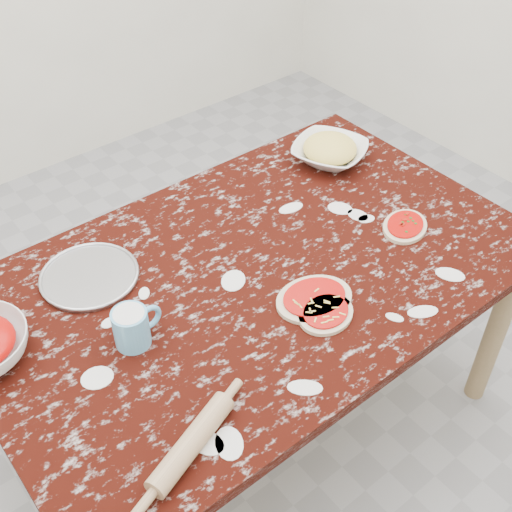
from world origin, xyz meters
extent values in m
plane|color=gray|center=(0.00, 0.00, 0.00)|extent=(4.00, 4.00, 0.00)
cube|color=black|center=(0.00, 0.00, 0.73)|extent=(1.60, 1.00, 0.04)
cube|color=#927353|center=(0.00, 0.00, 0.67)|extent=(1.50, 0.90, 0.08)
cylinder|color=#927353|center=(0.72, -0.42, 0.35)|extent=(0.07, 0.07, 0.71)
cylinder|color=#927353|center=(0.72, 0.42, 0.35)|extent=(0.07, 0.07, 0.71)
cylinder|color=#B2B2B7|center=(-0.39, 0.26, 0.76)|extent=(0.32, 0.32, 0.01)
imported|color=white|center=(0.55, 0.28, 0.78)|extent=(0.33, 0.33, 0.06)
cylinder|color=#63B3E1|center=(-0.42, -0.02, 0.80)|extent=(0.09, 0.09, 0.11)
torus|color=#63B3E1|center=(-0.36, -0.02, 0.80)|extent=(0.08, 0.02, 0.07)
cylinder|color=silver|center=(-0.42, -0.02, 0.84)|extent=(0.07, 0.07, 0.01)
ellipsoid|color=beige|center=(0.04, -0.20, 0.76)|extent=(0.25, 0.21, 0.01)
ellipsoid|color=red|center=(0.04, -0.20, 0.76)|extent=(0.20, 0.17, 0.00)
ellipsoid|color=beige|center=(0.03, -0.26, 0.76)|extent=(0.19, 0.16, 0.01)
ellipsoid|color=red|center=(0.03, -0.26, 0.76)|extent=(0.15, 0.13, 0.00)
ellipsoid|color=beige|center=(0.47, -0.14, 0.76)|extent=(0.21, 0.19, 0.01)
ellipsoid|color=red|center=(0.47, -0.14, 0.76)|extent=(0.17, 0.15, 0.00)
cylinder|color=tan|center=(-0.48, -0.37, 0.78)|extent=(0.27, 0.14, 0.05)
camera|label=1|loc=(-0.86, -1.07, 2.02)|focal=45.57mm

